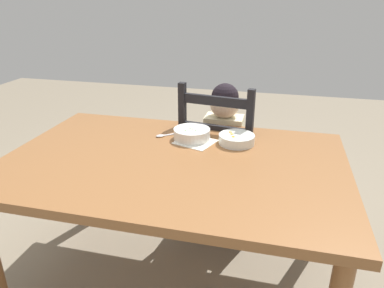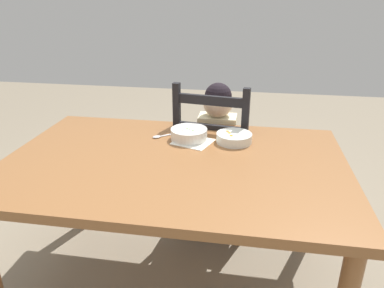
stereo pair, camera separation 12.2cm
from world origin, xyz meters
name	(u,v)px [view 1 (the left image)]	position (x,y,z in m)	size (l,w,h in m)	color
ground_plane	(176,282)	(0.00, 0.00, 0.00)	(8.00, 8.00, 0.00)	gray
dining_table	(173,176)	(0.00, 0.00, 0.63)	(1.53, 1.00, 0.72)	#905C33
dining_chair	(221,164)	(0.13, 0.55, 0.45)	(0.47, 0.47, 0.96)	black
child_figure	(223,138)	(0.14, 0.54, 0.62)	(0.32, 0.31, 0.94)	beige
bowl_of_peas	(192,134)	(0.03, 0.25, 0.75)	(0.18, 0.18, 0.06)	white
bowl_of_carrots	(237,139)	(0.25, 0.25, 0.74)	(0.18, 0.18, 0.05)	white
spoon	(164,135)	(-0.13, 0.26, 0.72)	(0.12, 0.10, 0.01)	silver
paper_napkin	(195,142)	(0.05, 0.22, 0.72)	(0.18, 0.16, 0.00)	white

